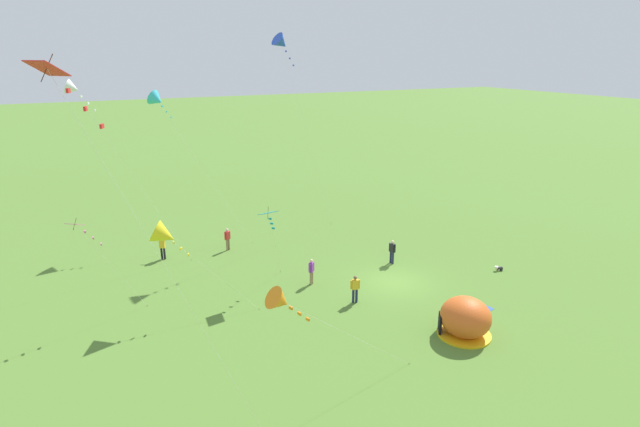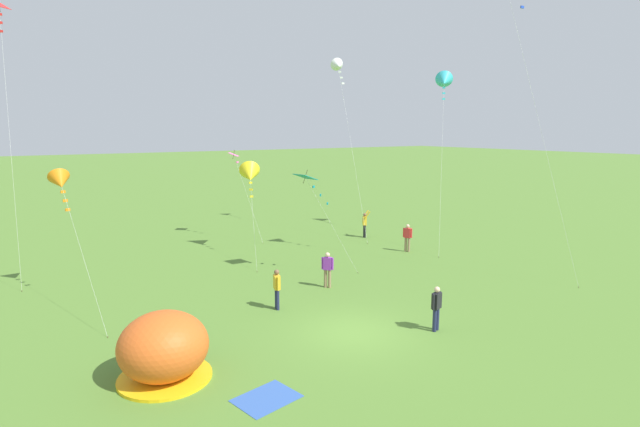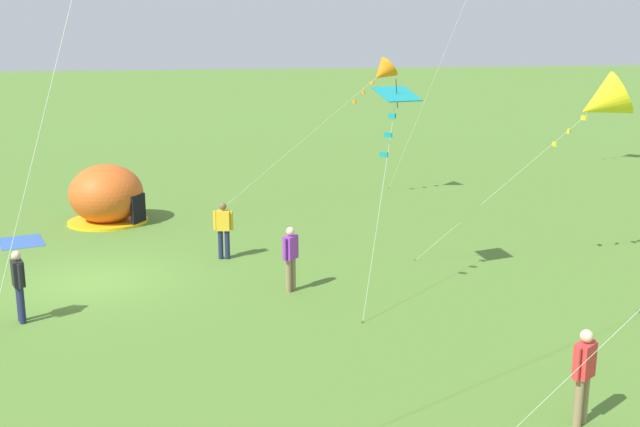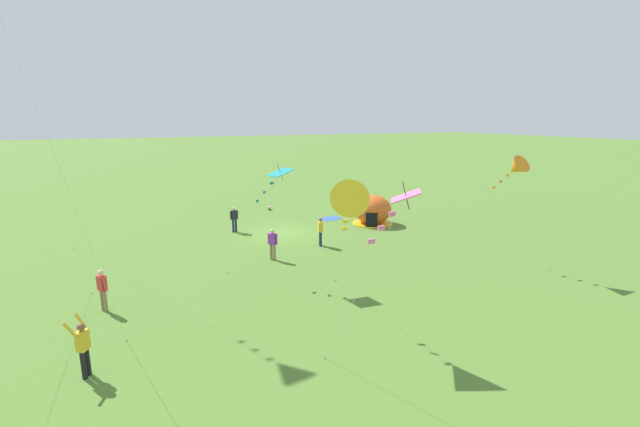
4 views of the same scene
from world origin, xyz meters
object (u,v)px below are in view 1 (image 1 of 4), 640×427
at_px(popup_tent, 465,318).
at_px(person_with_toddler, 355,288).
at_px(toddler_crawling, 499,268).
at_px(kite_orange, 280,301).
at_px(person_far_back, 311,270).
at_px(kite_pink, 81,229).
at_px(person_watching_sky, 392,251).
at_px(kite_cyan, 157,100).
at_px(kite_yellow, 165,235).
at_px(kite_red, 63,91).
at_px(kite_teal, 269,215).
at_px(person_flying_kite, 162,246).
at_px(kite_blue, 281,43).
at_px(kite_white, 73,88).
at_px(person_center_field, 228,238).

distance_m(popup_tent, person_with_toddler, 6.60).
relative_size(toddler_crawling, kite_orange, 0.08).
relative_size(person_far_back, kite_pink, 0.28).
distance_m(person_watching_sky, kite_cyan, 21.20).
bearing_deg(kite_cyan, person_with_toddler, -156.33).
relative_size(person_with_toddler, kite_yellow, 0.31).
distance_m(kite_yellow, kite_red, 15.28).
relative_size(kite_teal, kite_red, 0.38).
relative_size(person_flying_kite, kite_orange, 0.26).
xyz_separation_m(kite_cyan, kite_blue, (-4.95, -8.40, 4.14)).
height_order(person_with_toddler, kite_pink, kite_pink).
bearing_deg(kite_red, kite_white, -0.93).
height_order(person_flying_kite, kite_cyan, kite_cyan).
relative_size(kite_cyan, kite_yellow, 2.06).
xyz_separation_m(person_flying_kite, kite_white, (0.65, 4.28, 11.11)).
relative_size(person_far_back, kite_blue, 0.11).
relative_size(person_with_toddler, kite_white, 0.14).
distance_m(toddler_crawling, person_center_field, 19.59).
height_order(toddler_crawling, kite_cyan, kite_cyan).
bearing_deg(kite_pink, kite_white, -4.65).
bearing_deg(kite_teal, kite_blue, -27.73).
xyz_separation_m(popup_tent, kite_white, (18.13, 16.82, 11.11)).
height_order(popup_tent, kite_yellow, kite_yellow).
bearing_deg(kite_yellow, popup_tent, -124.50).
bearing_deg(kite_cyan, person_center_field, -151.92).
height_order(person_watching_sky, kite_white, kite_white).
bearing_deg(kite_red, person_flying_kite, -12.80).
bearing_deg(kite_cyan, kite_blue, -120.52).
relative_size(kite_white, kite_orange, 1.73).
height_order(person_center_field, person_with_toddler, same).
height_order(toddler_crawling, kite_orange, kite_orange).
bearing_deg(person_watching_sky, kite_white, 65.45).
relative_size(person_with_toddler, kite_teal, 0.32).
bearing_deg(kite_pink, kite_teal, -92.76).
distance_m(kite_cyan, kite_pink, 15.55).
xyz_separation_m(person_with_toddler, kite_orange, (-7.03, 7.44, 4.17)).
height_order(person_watching_sky, person_far_back, same).
bearing_deg(person_with_toddler, kite_orange, 133.37).
bearing_deg(person_center_field, person_with_toddler, -158.79).
height_order(kite_white, kite_yellow, kite_white).
relative_size(person_far_back, kite_red, 0.12).
bearing_deg(toddler_crawling, kite_cyan, 46.45).
bearing_deg(person_center_field, kite_white, 83.69).
bearing_deg(kite_blue, kite_pink, 118.91).
bearing_deg(person_with_toddler, person_flying_kite, 37.75).
height_order(person_far_back, kite_cyan, kite_cyan).
relative_size(person_watching_sky, kite_red, 0.12).
relative_size(person_watching_sky, kite_blue, 0.11).
height_order(person_flying_kite, kite_blue, kite_blue).
bearing_deg(popup_tent, kite_cyan, 25.52).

